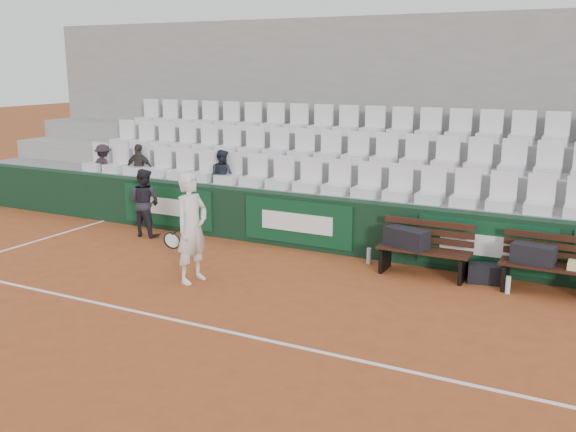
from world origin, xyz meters
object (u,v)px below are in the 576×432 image
at_px(sports_bag_ground, 484,273).
at_px(tennis_player, 192,228).
at_px(ball_kid, 145,202).
at_px(spectator_b, 139,149).
at_px(sports_bag_right, 533,254).
at_px(water_bottle_near, 369,256).
at_px(water_bottle_far, 508,285).
at_px(bench_right, 551,280).
at_px(bench_left, 423,262).
at_px(sports_bag_left, 407,238).
at_px(spectator_c, 222,155).
at_px(spectator_a, 102,148).

distance_m(sports_bag_ground, tennis_player, 4.68).
height_order(ball_kid, spectator_b, spectator_b).
height_order(sports_bag_right, tennis_player, tennis_player).
xyz_separation_m(water_bottle_near, water_bottle_far, (2.39, -0.45, -0.00)).
height_order(bench_right, sports_bag_ground, bench_right).
bearing_deg(sports_bag_ground, spectator_b, 172.62).
distance_m(bench_left, ball_kid, 5.70).
bearing_deg(sports_bag_ground, sports_bag_left, -174.94).
relative_size(sports_bag_right, water_bottle_far, 2.31).
relative_size(sports_bag_right, ball_kid, 0.46).
bearing_deg(ball_kid, sports_bag_right, -179.21).
height_order(sports_bag_ground, spectator_b, spectator_b).
bearing_deg(sports_bag_right, spectator_c, 170.06).
height_order(bench_left, spectator_b, spectator_b).
height_order(water_bottle_far, tennis_player, tennis_player).
xyz_separation_m(bench_right, sports_bag_ground, (-0.99, 0.09, -0.08)).
bearing_deg(sports_bag_right, spectator_b, 172.59).
bearing_deg(sports_bag_ground, water_bottle_far, -39.79).
bearing_deg(sports_bag_ground, spectator_a, 173.50).
xyz_separation_m(bench_left, bench_right, (1.95, 0.01, 0.00)).
relative_size(sports_bag_left, ball_kid, 0.53).
bearing_deg(spectator_b, sports_bag_left, 159.45).
xyz_separation_m(sports_bag_ground, spectator_b, (-7.72, 1.00, 1.41)).
xyz_separation_m(tennis_player, spectator_a, (-4.63, 3.05, 0.65)).
xyz_separation_m(bench_left, spectator_b, (-6.76, 1.10, 1.34)).
distance_m(water_bottle_far, tennis_player, 4.92).
xyz_separation_m(tennis_player, ball_kid, (-2.50, 1.87, -0.19)).
height_order(sports_bag_right, spectator_b, spectator_b).
distance_m(sports_bag_left, spectator_b, 6.63).
xyz_separation_m(bench_left, spectator_a, (-7.82, 1.10, 1.30)).
bearing_deg(water_bottle_near, water_bottle_far, -10.64).
distance_m(sports_bag_right, spectator_a, 9.59).
relative_size(bench_right, tennis_player, 0.86).
relative_size(spectator_a, spectator_b, 0.94).
relative_size(bench_right, sports_bag_right, 2.40).
relative_size(water_bottle_far, tennis_player, 0.15).
distance_m(sports_bag_right, tennis_player, 5.24).
height_order(sports_bag_ground, tennis_player, tennis_player).
height_order(water_bottle_near, spectator_b, spectator_b).
relative_size(bench_left, water_bottle_far, 5.55).
distance_m(sports_bag_left, spectator_a, 7.66).
bearing_deg(ball_kid, spectator_b, -47.29).
relative_size(bench_right, sports_bag_left, 2.05).
relative_size(sports_bag_ground, spectator_c, 0.44).
relative_size(ball_kid, spectator_a, 1.30).
bearing_deg(spectator_a, tennis_player, 152.53).
height_order(bench_right, water_bottle_far, bench_right).
relative_size(water_bottle_far, spectator_c, 0.24).
xyz_separation_m(sports_bag_right, water_bottle_far, (-0.29, -0.25, -0.46)).
xyz_separation_m(bench_left, tennis_player, (-3.18, -1.95, 0.65)).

